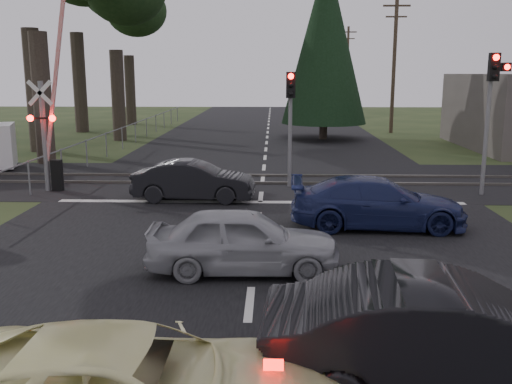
{
  "coord_description": "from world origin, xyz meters",
  "views": [
    {
      "loc": [
        0.41,
        -9.59,
        4.08
      ],
      "look_at": [
        0.0,
        3.62,
        1.3
      ],
      "focal_mm": 40.0,
      "sensor_mm": 36.0,
      "label": 1
    }
  ],
  "objects_px": {
    "traffic_signal_center": "(290,109)",
    "dark_hatchback": "(453,342)",
    "blue_sedan": "(378,203)",
    "crossing_signal": "(50,132)",
    "utility_pole_far": "(347,66)",
    "dark_car_far": "(194,181)",
    "utility_pole_mid": "(394,63)",
    "traffic_signal_right": "(492,96)",
    "silver_car": "(243,241)"
  },
  "relations": [
    {
      "from": "traffic_signal_center",
      "to": "dark_hatchback",
      "type": "distance_m",
      "value": 13.9
    },
    {
      "from": "blue_sedan",
      "to": "crossing_signal",
      "type": "bearing_deg",
      "value": 68.82
    },
    {
      "from": "utility_pole_far",
      "to": "blue_sedan",
      "type": "height_order",
      "value": "utility_pole_far"
    },
    {
      "from": "dark_car_far",
      "to": "utility_pole_mid",
      "type": "bearing_deg",
      "value": -23.46
    },
    {
      "from": "traffic_signal_right",
      "to": "dark_car_far",
      "type": "bearing_deg",
      "value": -173.82
    },
    {
      "from": "traffic_signal_right",
      "to": "dark_car_far",
      "type": "height_order",
      "value": "traffic_signal_right"
    },
    {
      "from": "crossing_signal",
      "to": "utility_pole_far",
      "type": "distance_m",
      "value": 47.96
    },
    {
      "from": "traffic_signal_right",
      "to": "utility_pole_far",
      "type": "height_order",
      "value": "utility_pole_far"
    },
    {
      "from": "utility_pole_mid",
      "to": "dark_car_far",
      "type": "bearing_deg",
      "value": -116.28
    },
    {
      "from": "utility_pole_mid",
      "to": "dark_car_far",
      "type": "xyz_separation_m",
      "value": [
        -10.65,
        -21.58,
        -4.08
      ]
    },
    {
      "from": "traffic_signal_right",
      "to": "traffic_signal_center",
      "type": "xyz_separation_m",
      "value": [
        -6.55,
        1.2,
        -0.51
      ]
    },
    {
      "from": "crossing_signal",
      "to": "traffic_signal_right",
      "type": "bearing_deg",
      "value": -1.21
    },
    {
      "from": "silver_car",
      "to": "dark_car_far",
      "type": "height_order",
      "value": "silver_car"
    },
    {
      "from": "crossing_signal",
      "to": "dark_car_far",
      "type": "distance_m",
      "value": 5.48
    },
    {
      "from": "crossing_signal",
      "to": "dark_car_far",
      "type": "relative_size",
      "value": 1.79
    },
    {
      "from": "crossing_signal",
      "to": "utility_pole_mid",
      "type": "distance_m",
      "value": 25.78
    },
    {
      "from": "silver_car",
      "to": "blue_sedan",
      "type": "xyz_separation_m",
      "value": [
        3.4,
        3.6,
        -0.0
      ]
    },
    {
      "from": "crossing_signal",
      "to": "dark_car_far",
      "type": "bearing_deg",
      "value": -14.9
    },
    {
      "from": "traffic_signal_center",
      "to": "silver_car",
      "type": "relative_size",
      "value": 1.03
    },
    {
      "from": "crossing_signal",
      "to": "traffic_signal_center",
      "type": "bearing_deg",
      "value": 6.15
    },
    {
      "from": "crossing_signal",
      "to": "traffic_signal_right",
      "type": "height_order",
      "value": "crossing_signal"
    },
    {
      "from": "traffic_signal_right",
      "to": "utility_pole_far",
      "type": "xyz_separation_m",
      "value": [
        0.95,
        45.53,
        1.41
      ]
    },
    {
      "from": "traffic_signal_right",
      "to": "utility_pole_mid",
      "type": "height_order",
      "value": "utility_pole_mid"
    },
    {
      "from": "traffic_signal_center",
      "to": "utility_pole_far",
      "type": "bearing_deg",
      "value": 80.4
    },
    {
      "from": "traffic_signal_center",
      "to": "blue_sedan",
      "type": "relative_size",
      "value": 0.89
    },
    {
      "from": "utility_pole_mid",
      "to": "crossing_signal",
      "type": "bearing_deg",
      "value": -127.97
    },
    {
      "from": "utility_pole_mid",
      "to": "blue_sedan",
      "type": "relative_size",
      "value": 1.95
    },
    {
      "from": "utility_pole_far",
      "to": "silver_car",
      "type": "relative_size",
      "value": 2.27
    },
    {
      "from": "traffic_signal_right",
      "to": "blue_sedan",
      "type": "height_order",
      "value": "traffic_signal_right"
    },
    {
      "from": "utility_pole_far",
      "to": "silver_car",
      "type": "xyz_separation_m",
      "value": [
        -8.7,
        -53.31,
        -4.05
      ]
    },
    {
      "from": "utility_pole_mid",
      "to": "blue_sedan",
      "type": "bearing_deg",
      "value": -102.12
    },
    {
      "from": "utility_pole_far",
      "to": "blue_sedan",
      "type": "bearing_deg",
      "value": -96.09
    },
    {
      "from": "utility_pole_mid",
      "to": "utility_pole_far",
      "type": "height_order",
      "value": "same"
    },
    {
      "from": "silver_car",
      "to": "dark_car_far",
      "type": "xyz_separation_m",
      "value": [
        -1.95,
        6.73,
        -0.03
      ]
    },
    {
      "from": "silver_car",
      "to": "blue_sedan",
      "type": "bearing_deg",
      "value": -44.55
    },
    {
      "from": "blue_sedan",
      "to": "traffic_signal_center",
      "type": "bearing_deg",
      "value": 24.24
    },
    {
      "from": "crossing_signal",
      "to": "utility_pole_far",
      "type": "relative_size",
      "value": 0.77
    },
    {
      "from": "traffic_signal_center",
      "to": "utility_pole_mid",
      "type": "bearing_deg",
      "value": 68.79
    },
    {
      "from": "dark_hatchback",
      "to": "dark_car_far",
      "type": "xyz_separation_m",
      "value": [
        -4.81,
        11.4,
        -0.15
      ]
    },
    {
      "from": "utility_pole_far",
      "to": "dark_hatchback",
      "type": "bearing_deg",
      "value": -95.75
    },
    {
      "from": "crossing_signal",
      "to": "dark_hatchback",
      "type": "xyz_separation_m",
      "value": [
        9.93,
        -12.76,
        -1.27
      ]
    },
    {
      "from": "dark_hatchback",
      "to": "blue_sedan",
      "type": "relative_size",
      "value": 1.04
    },
    {
      "from": "dark_car_far",
      "to": "utility_pole_far",
      "type": "bearing_deg",
      "value": -10.06
    },
    {
      "from": "crossing_signal",
      "to": "silver_car",
      "type": "distance_m",
      "value": 10.84
    },
    {
      "from": "crossing_signal",
      "to": "silver_car",
      "type": "height_order",
      "value": "crossing_signal"
    },
    {
      "from": "traffic_signal_center",
      "to": "dark_hatchback",
      "type": "height_order",
      "value": "traffic_signal_center"
    },
    {
      "from": "blue_sedan",
      "to": "dark_car_far",
      "type": "xyz_separation_m",
      "value": [
        -5.35,
        3.13,
        -0.03
      ]
    },
    {
      "from": "traffic_signal_right",
      "to": "dark_car_far",
      "type": "relative_size",
      "value": 1.21
    },
    {
      "from": "silver_car",
      "to": "crossing_signal",
      "type": "bearing_deg",
      "value": 39.9
    },
    {
      "from": "traffic_signal_center",
      "to": "utility_pole_far",
      "type": "relative_size",
      "value": 0.46
    }
  ]
}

